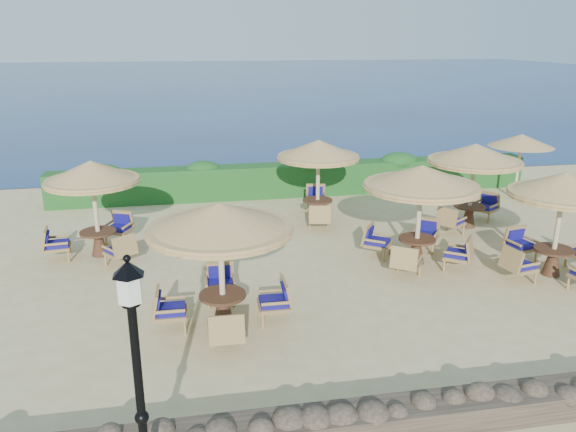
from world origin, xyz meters
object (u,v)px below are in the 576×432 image
(cafe_set_1, at_px, (420,195))
(cafe_set_5, at_px, (474,164))
(lamp_post, at_px, (140,393))
(extra_parasol, at_px, (521,141))
(cafe_set_2, at_px, (561,208))
(cafe_set_4, at_px, (318,161))
(cafe_set_3, at_px, (93,191))
(cafe_set_0, at_px, (220,241))

(cafe_set_1, xyz_separation_m, cafe_set_5, (2.80, 2.50, 0.16))
(lamp_post, height_order, cafe_set_1, lamp_post)
(extra_parasol, xyz_separation_m, cafe_set_2, (-2.99, -6.53, -0.41))
(cafe_set_4, bearing_deg, lamp_post, -114.03)
(cafe_set_5, bearing_deg, cafe_set_3, -177.87)
(extra_parasol, distance_m, cafe_set_1, 7.96)
(cafe_set_0, xyz_separation_m, cafe_set_4, (3.53, 6.45, 0.12))
(cafe_set_4, xyz_separation_m, cafe_set_5, (4.53, -1.51, 0.04))
(cafe_set_1, relative_size, cafe_set_4, 1.03)
(lamp_post, height_order, cafe_set_0, lamp_post)
(extra_parasol, xyz_separation_m, cafe_set_5, (-3.24, -2.67, -0.15))
(cafe_set_1, bearing_deg, lamp_post, -133.88)
(lamp_post, distance_m, cafe_set_4, 11.88)
(lamp_post, distance_m, cafe_set_5, 13.23)
(lamp_post, height_order, extra_parasol, lamp_post)
(cafe_set_1, xyz_separation_m, cafe_set_3, (-8.31, 2.09, -0.04))
(extra_parasol, height_order, cafe_set_1, cafe_set_1)
(lamp_post, bearing_deg, cafe_set_0, 73.46)
(cafe_set_3, bearing_deg, cafe_set_2, -16.87)
(cafe_set_1, height_order, cafe_set_4, same)
(cafe_set_2, xyz_separation_m, cafe_set_4, (-4.78, 5.37, 0.21))
(extra_parasol, relative_size, cafe_set_3, 0.87)
(cafe_set_3, relative_size, cafe_set_4, 0.96)
(extra_parasol, distance_m, cafe_set_4, 7.85)
(extra_parasol, xyz_separation_m, cafe_set_0, (-11.30, -7.61, -0.31))
(cafe_set_3, distance_m, cafe_set_4, 6.86)
(cafe_set_3, xyz_separation_m, cafe_set_4, (6.58, 1.92, 0.15))
(cafe_set_0, distance_m, cafe_set_5, 9.45)
(cafe_set_0, relative_size, cafe_set_1, 0.99)
(cafe_set_0, bearing_deg, lamp_post, -106.54)
(extra_parasol, relative_size, cafe_set_4, 0.83)
(cafe_set_1, height_order, cafe_set_5, same)
(cafe_set_1, bearing_deg, cafe_set_4, 113.32)
(extra_parasol, bearing_deg, cafe_set_0, -146.03)
(cafe_set_0, xyz_separation_m, cafe_set_3, (-3.05, 4.53, -0.03))
(cafe_set_2, bearing_deg, lamp_post, -150.34)
(cafe_set_0, distance_m, cafe_set_3, 5.46)
(extra_parasol, bearing_deg, cafe_set_2, -114.61)
(cafe_set_2, distance_m, cafe_set_5, 3.87)
(cafe_set_4, bearing_deg, cafe_set_0, -118.69)
(lamp_post, distance_m, cafe_set_1, 9.47)
(cafe_set_1, bearing_deg, cafe_set_0, -155.14)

